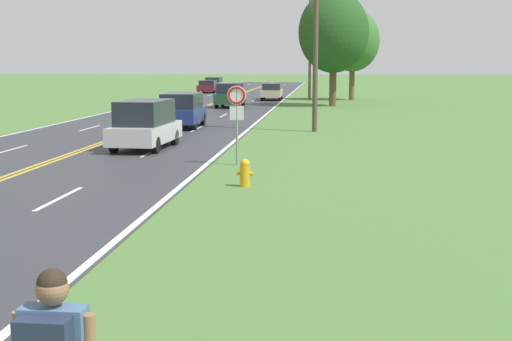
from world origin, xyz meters
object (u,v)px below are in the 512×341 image
car_maroon_sedan_distant (208,86)px  car_champagne_sedan_receding (272,91)px  car_silver_van_approaching (145,124)px  car_dark_blue_van_mid_near (182,109)px  tree_mid_treeline (334,32)px  car_white_sedan_horizon (214,84)px  car_dark_green_van_mid_far (230,95)px  traffic_sign (237,105)px  fire_hydrant (245,172)px  tree_behind_sign (353,41)px

car_maroon_sedan_distant → car_champagne_sedan_receding: bearing=-152.6°
car_silver_van_approaching → car_dark_blue_van_mid_near: size_ratio=1.00×
tree_mid_treeline → car_white_sedan_horizon: tree_mid_treeline is taller
car_dark_green_van_mid_far → car_champagne_sedan_receding: (2.19, 10.80, -0.15)m
tree_mid_treeline → car_champagne_sedan_receding: bearing=121.8°
traffic_sign → fire_hydrant: bearing=-79.8°
car_dark_blue_van_mid_near → car_maroon_sedan_distant: (-5.68, 41.70, -0.20)m
tree_behind_sign → car_champagne_sedan_receding: tree_behind_sign is taller
fire_hydrant → car_silver_van_approaching: bearing=120.8°
fire_hydrant → car_maroon_sedan_distant: 59.35m
car_maroon_sedan_distant → tree_mid_treeline: bearing=-151.5°
car_dark_green_van_mid_far → car_champagne_sedan_receding: size_ratio=0.80×
car_maroon_sedan_distant → car_dark_blue_van_mid_near: bearing=-173.6°
car_silver_van_approaching → car_dark_blue_van_mid_near: bearing=-174.8°
fire_hydrant → car_silver_van_approaching: 9.11m
car_champagne_sedan_receding → car_maroon_sedan_distant: size_ratio=1.09×
car_champagne_sedan_receding → car_white_sedan_horizon: 22.18m
fire_hydrant → car_maroon_sedan_distant: bearing=100.4°
tree_behind_sign → car_white_sedan_horizon: 25.46m
tree_mid_treeline → car_white_sedan_horizon: 32.27m
tree_behind_sign → car_dark_blue_van_mid_near: 29.48m
tree_behind_sign → car_silver_van_approaching: size_ratio=1.79×
tree_mid_treeline → car_silver_van_approaching: bearing=-104.6°
car_maroon_sedan_distant → car_white_sedan_horizon: (-0.26, 5.93, 0.08)m
car_dark_green_van_mid_far → car_dark_blue_van_mid_near: bearing=1.1°
car_dark_green_van_mid_far → car_white_sedan_horizon: size_ratio=0.87×
fire_hydrant → car_champagne_sedan_receding: size_ratio=0.15×
fire_hydrant → car_silver_van_approaching: size_ratio=0.17×
car_dark_green_van_mid_far → car_maroon_sedan_distant: size_ratio=0.87×
car_maroon_sedan_distant → car_white_sedan_horizon: bearing=1.1°
traffic_sign → car_white_sedan_horizon: bearing=99.7°
tree_behind_sign → fire_hydrant: bearing=-95.4°
car_white_sedan_horizon → fire_hydrant: bearing=-168.6°
car_silver_van_approaching → car_champagne_sedan_receding: car_silver_van_approaching is taller
fire_hydrant → tree_mid_treeline: 35.81m
car_dark_green_van_mid_far → car_maroon_sedan_distant: bearing=-165.3°
fire_hydrant → car_maroon_sedan_distant: size_ratio=0.16×
tree_mid_treeline → car_champagne_sedan_receding: size_ratio=1.71×
fire_hydrant → traffic_sign: bearing=100.2°
tree_mid_treeline → car_white_sedan_horizon: size_ratio=1.85×
tree_mid_treeline → car_maroon_sedan_distant: (-13.26, 23.00, -4.71)m
fire_hydrant → car_dark_blue_van_mid_near: (-5.06, 16.67, 0.53)m
tree_behind_sign → car_champagne_sedan_receding: size_ratio=1.58×
tree_behind_sign → car_maroon_sedan_distant: bearing=136.8°
car_silver_van_approaching → tree_behind_sign: bearing=168.9°
tree_mid_treeline → car_champagne_sedan_receding: tree_mid_treeline is taller
traffic_sign → car_white_sedan_horizon: 61.30m
traffic_sign → tree_mid_treeline: bearing=84.2°
car_white_sedan_horizon → car_champagne_sedan_receding: bearing=-156.2°
car_white_sedan_horizon → car_dark_blue_van_mid_near: bearing=-171.2°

